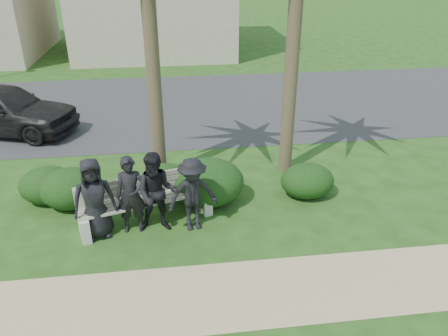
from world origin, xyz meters
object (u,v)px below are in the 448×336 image
(park_bench, at_px, (146,204))
(man_d, at_px, (193,195))
(man_c, at_px, (157,193))
(man_b, at_px, (131,195))
(car_a, at_px, (3,109))
(man_a, at_px, (94,199))

(park_bench, xyz_separation_m, man_d, (0.94, -0.37, 0.35))
(man_c, bearing_deg, man_d, -0.20)
(park_bench, xyz_separation_m, man_b, (-0.25, -0.27, 0.38))
(man_c, relative_size, man_d, 1.08)
(man_b, distance_m, car_a, 7.12)
(park_bench, relative_size, man_c, 1.70)
(park_bench, height_order, car_a, car_a)
(car_a, bearing_deg, park_bench, -123.22)
(man_a, distance_m, man_b, 0.69)
(man_d, relative_size, car_a, 0.35)
(man_b, height_order, car_a, man_b)
(man_a, xyz_separation_m, man_c, (1.17, 0.05, 0.01))
(man_c, distance_m, man_d, 0.69)
(man_c, bearing_deg, man_a, -173.55)
(man_a, relative_size, man_b, 1.03)
(man_a, bearing_deg, man_d, -13.64)
(man_a, relative_size, car_a, 0.37)
(man_d, distance_m, car_a, 7.93)
(man_a, distance_m, car_a, 6.82)
(man_b, relative_size, man_d, 1.04)
(man_d, bearing_deg, man_c, 164.98)
(man_a, height_order, man_b, man_a)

